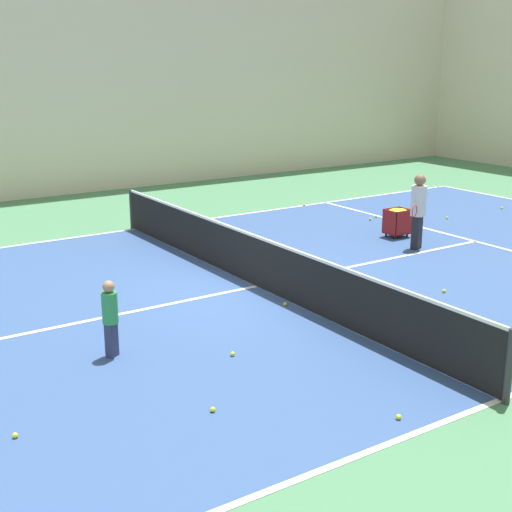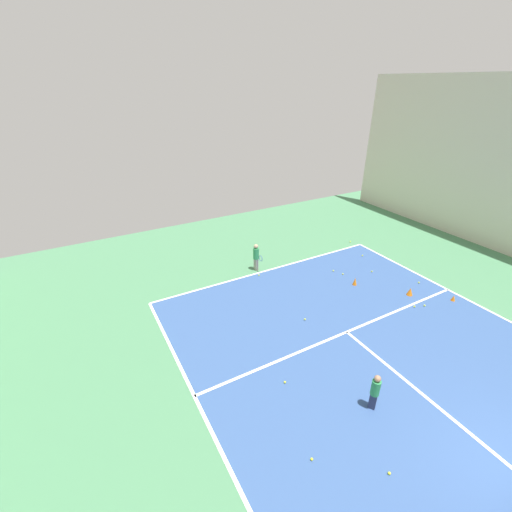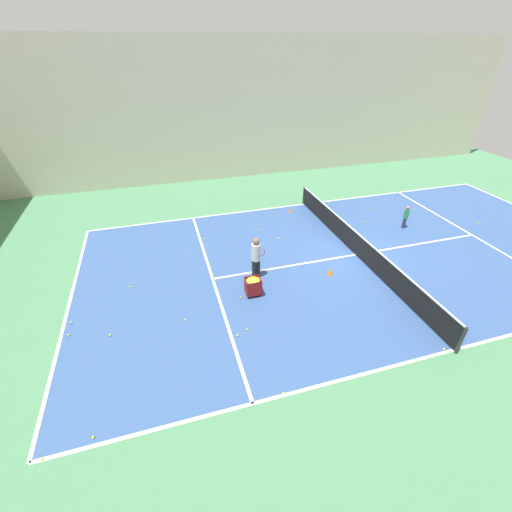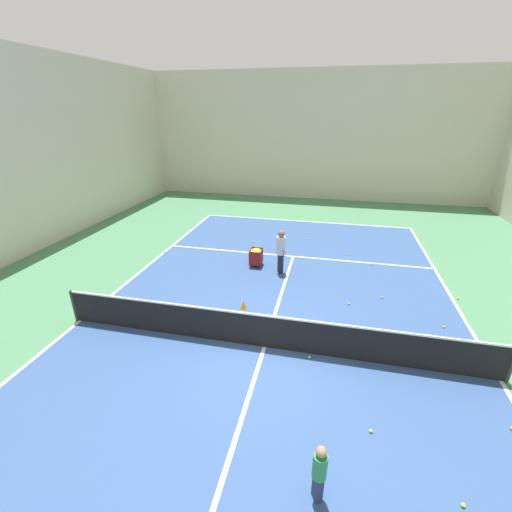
# 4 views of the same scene
# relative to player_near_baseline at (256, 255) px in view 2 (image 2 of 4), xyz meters

# --- Properties ---
(line_baseline_near) EXTENTS (11.51, 0.10, 0.00)m
(line_baseline_near) POSITION_rel_player_near_baseline_xyz_m (-0.63, 0.32, -0.76)
(line_baseline_near) COLOR white
(line_baseline_near) RESTS_ON ground
(line_service_near) EXTENTS (11.51, 0.10, 0.00)m
(line_service_near) POSITION_rel_player_near_baseline_xyz_m (-0.63, 5.56, -0.76)
(line_service_near) COLOR white
(line_service_near) RESTS_ON ground
(player_near_baseline) EXTENTS (0.29, 0.60, 1.34)m
(player_near_baseline) POSITION_rel_player_near_baseline_xyz_m (0.00, 0.00, 0.00)
(player_near_baseline) COLOR gray
(player_near_baseline) RESTS_ON ground
(child_midcourt) EXTENTS (0.33, 0.33, 1.19)m
(child_midcourt) POSITION_rel_player_near_baseline_xyz_m (0.99, 8.30, -0.09)
(child_midcourt) COLOR #2D3351
(child_midcourt) RESTS_ON ground
(training_cone_1) EXTENTS (0.25, 0.25, 0.34)m
(training_cone_1) POSITION_rel_player_near_baseline_xyz_m (-4.59, 5.03, -0.60)
(training_cone_1) COLOR orange
(training_cone_1) RESTS_ON ground
(training_cone_2) EXTENTS (0.17, 0.17, 0.24)m
(training_cone_2) POSITION_rel_player_near_baseline_xyz_m (-5.80, 6.18, -0.64)
(training_cone_2) COLOR orange
(training_cone_2) RESTS_ON ground
(training_cone_4) EXTENTS (0.19, 0.19, 0.35)m
(training_cone_4) POSITION_rel_player_near_baseline_xyz_m (-3.14, 3.30, -0.59)
(training_cone_4) COLOR orange
(training_cone_4) RESTS_ON ground
(tennis_ball_2) EXTENTS (0.07, 0.07, 0.07)m
(tennis_ball_2) POSITION_rel_player_near_baseline_xyz_m (0.16, 0.56, -0.73)
(tennis_ball_2) COLOR yellow
(tennis_ball_2) RESTS_ON ground
(tennis_ball_3) EXTENTS (0.07, 0.07, 0.07)m
(tennis_ball_3) POSITION_rel_player_near_baseline_xyz_m (-3.12, 1.91, -0.73)
(tennis_ball_3) COLOR yellow
(tennis_ball_3) RESTS_ON ground
(tennis_ball_6) EXTENTS (0.07, 0.07, 0.07)m
(tennis_ball_6) POSITION_rel_player_near_baseline_xyz_m (-3.30, 2.37, -0.73)
(tennis_ball_6) COLOR yellow
(tennis_ball_6) RESTS_ON ground
(tennis_ball_11) EXTENTS (0.07, 0.07, 0.07)m
(tennis_ball_11) POSITION_rel_player_near_baseline_xyz_m (3.33, 8.68, -0.73)
(tennis_ball_11) COLOR yellow
(tennis_ball_11) RESTS_ON ground
(tennis_ball_21) EXTENTS (0.07, 0.07, 0.07)m
(tennis_ball_21) POSITION_rel_player_near_baseline_xyz_m (-4.66, 2.85, -0.73)
(tennis_ball_21) COLOR yellow
(tennis_ball_21) RESTS_ON ground
(tennis_ball_22) EXTENTS (0.07, 0.07, 0.07)m
(tennis_ball_22) POSITION_rel_player_near_baseline_xyz_m (-5.74, 4.60, -0.73)
(tennis_ball_22) COLOR yellow
(tennis_ball_22) RESTS_ON ground
(tennis_ball_23) EXTENTS (0.07, 0.07, 0.07)m
(tennis_ball_23) POSITION_rel_player_near_baseline_xyz_m (-4.03, 5.72, -0.73)
(tennis_ball_23) COLOR yellow
(tennis_ball_23) RESTS_ON ground
(tennis_ball_24) EXTENTS (0.07, 0.07, 0.07)m
(tennis_ball_24) POSITION_rel_player_near_baseline_xyz_m (1.98, 9.81, -0.73)
(tennis_ball_24) COLOR yellow
(tennis_ball_24) RESTS_ON ground
(tennis_ball_25) EXTENTS (0.07, 0.07, 0.07)m
(tennis_ball_25) POSITION_rel_player_near_baseline_xyz_m (2.60, 6.42, -0.73)
(tennis_ball_25) COLOR yellow
(tennis_ball_25) RESTS_ON ground
(tennis_ball_26) EXTENTS (0.07, 0.07, 0.07)m
(tennis_ball_26) POSITION_rel_player_near_baseline_xyz_m (0.27, 4.26, -0.73)
(tennis_ball_26) COLOR yellow
(tennis_ball_26) RESTS_ON ground
(tennis_ball_30) EXTENTS (0.07, 0.07, 0.07)m
(tennis_ball_30) POSITION_rel_player_near_baseline_xyz_m (-4.44, 5.87, -0.73)
(tennis_ball_30) COLOR yellow
(tennis_ball_30) RESTS_ON ground
(tennis_ball_31) EXTENTS (0.07, 0.07, 0.07)m
(tennis_ball_31) POSITION_rel_player_near_baseline_xyz_m (-6.12, -0.17, -0.73)
(tennis_ball_31) COLOR yellow
(tennis_ball_31) RESTS_ON ground
(tennis_ball_32) EXTENTS (0.07, 0.07, 0.07)m
(tennis_ball_32) POSITION_rel_player_near_baseline_xyz_m (-5.47, 1.42, -0.73)
(tennis_ball_32) COLOR yellow
(tennis_ball_32) RESTS_ON ground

